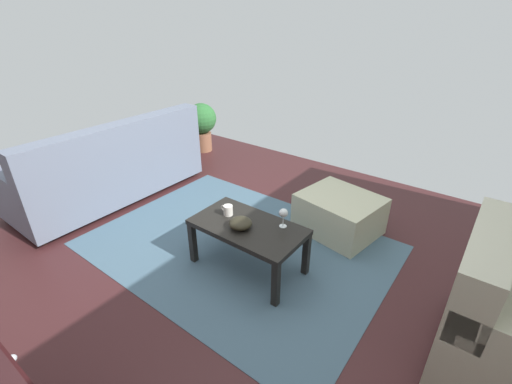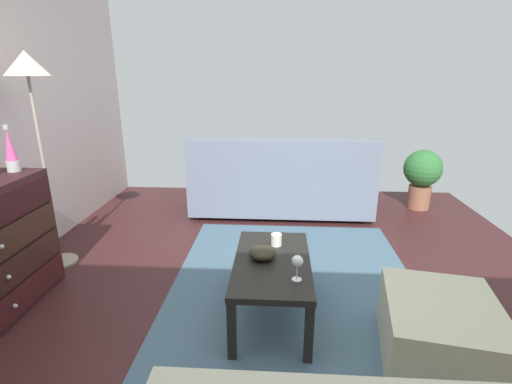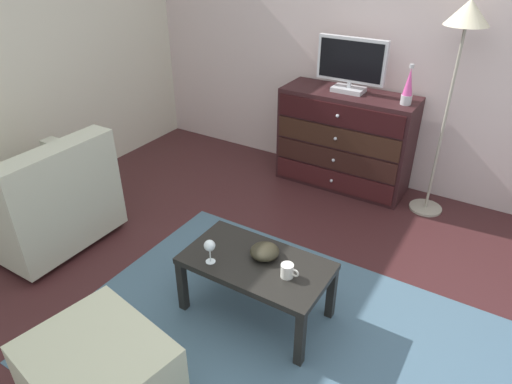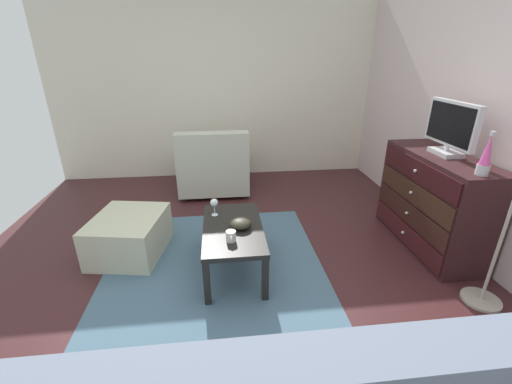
# 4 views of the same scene
# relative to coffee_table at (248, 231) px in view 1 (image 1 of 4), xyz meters

# --- Properties ---
(ground_plane) EXTENTS (5.68, 4.86, 0.05)m
(ground_plane) POSITION_rel_coffee_table_xyz_m (0.06, 0.03, -0.38)
(ground_plane) COLOR #3D1D1E
(area_rug) EXTENTS (2.60, 1.90, 0.01)m
(area_rug) POSITION_rel_coffee_table_xyz_m (0.26, -0.17, -0.36)
(area_rug) COLOR #446073
(area_rug) RESTS_ON ground_plane
(coffee_table) EXTENTS (0.90, 0.49, 0.42)m
(coffee_table) POSITION_rel_coffee_table_xyz_m (0.00, 0.00, 0.00)
(coffee_table) COLOR black
(coffee_table) RESTS_ON ground_plane
(wine_glass) EXTENTS (0.07, 0.07, 0.16)m
(wine_glass) POSITION_rel_coffee_table_xyz_m (-0.23, -0.15, 0.17)
(wine_glass) COLOR silver
(wine_glass) RESTS_ON coffee_table
(mug) EXTENTS (0.11, 0.08, 0.08)m
(mug) POSITION_rel_coffee_table_xyz_m (0.23, -0.02, 0.10)
(mug) COLOR silver
(mug) RESTS_ON coffee_table
(bowl_decorative) EXTENTS (0.18, 0.18, 0.08)m
(bowl_decorative) POSITION_rel_coffee_table_xyz_m (0.02, 0.06, 0.10)
(bowl_decorative) COLOR #2C281C
(bowl_decorative) RESTS_ON coffee_table
(couch_large) EXTENTS (0.85, 2.05, 0.91)m
(couch_large) POSITION_rel_coffee_table_xyz_m (1.98, -0.06, -0.01)
(couch_large) COLOR #332319
(couch_large) RESTS_ON ground_plane
(ottoman) EXTENTS (0.79, 0.71, 0.37)m
(ottoman) POSITION_rel_coffee_table_xyz_m (-0.36, -0.95, -0.17)
(ottoman) COLOR #BBBD9C
(ottoman) RESTS_ON ground_plane
(potted_plant) EXTENTS (0.44, 0.44, 0.72)m
(potted_plant) POSITION_rel_coffee_table_xyz_m (2.25, -1.75, 0.07)
(potted_plant) COLOR brown
(potted_plant) RESTS_ON ground_plane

